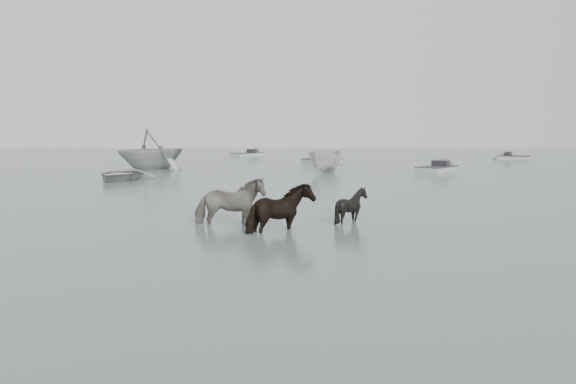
% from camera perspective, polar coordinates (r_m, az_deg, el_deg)
% --- Properties ---
extents(ground, '(140.00, 140.00, 0.00)m').
position_cam_1_polar(ground, '(16.64, -1.21, -3.44)').
color(ground, '#55655F').
rests_on(ground, ground).
extents(pony_pinto, '(2.25, 1.41, 1.76)m').
position_cam_1_polar(pony_pinto, '(16.97, -5.94, -0.27)').
color(pony_pinto, black).
rests_on(pony_pinto, ground).
extents(pony_dark, '(2.04, 2.16, 1.71)m').
position_cam_1_polar(pony_dark, '(15.60, -0.67, -0.91)').
color(pony_dark, black).
rests_on(pony_dark, ground).
extents(pony_black, '(1.21, 1.09, 1.28)m').
position_cam_1_polar(pony_black, '(17.27, 6.45, -0.97)').
color(pony_black, black).
rests_on(pony_black, ground).
extents(rowboat_lead, '(3.44, 4.58, 0.90)m').
position_cam_1_polar(rowboat_lead, '(33.02, -16.60, 1.95)').
color(rowboat_lead, '#A9AAA5').
rests_on(rowboat_lead, ground).
extents(rowboat_trail, '(7.37, 7.51, 3.00)m').
position_cam_1_polar(rowboat_trail, '(41.66, -13.66, 4.34)').
color(rowboat_trail, '#A4A6A4').
rests_on(rowboat_trail, ground).
extents(boat_small, '(3.15, 4.65, 1.68)m').
position_cam_1_polar(boat_small, '(37.67, 3.90, 3.30)').
color(boat_small, silver).
rests_on(boat_small, ground).
extents(skiff_port, '(4.15, 4.67, 0.75)m').
position_cam_1_polar(skiff_port, '(39.23, 14.89, 2.54)').
color(skiff_port, '#A8ABA8').
rests_on(skiff_port, ground).
extents(skiff_mid, '(4.63, 3.90, 0.75)m').
position_cam_1_polar(skiff_mid, '(47.72, 3.48, 3.38)').
color(skiff_mid, gray).
rests_on(skiff_mid, ground).
extents(skiff_star, '(4.26, 3.27, 0.75)m').
position_cam_1_polar(skiff_star, '(57.68, 21.98, 3.44)').
color(skiff_star, '#ADAEA9').
rests_on(skiff_star, ground).
extents(skiff_far, '(4.59, 4.90, 0.75)m').
position_cam_1_polar(skiff_far, '(60.45, -4.13, 4.00)').
color(skiff_far, '#A9ACA9').
rests_on(skiff_far, ground).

